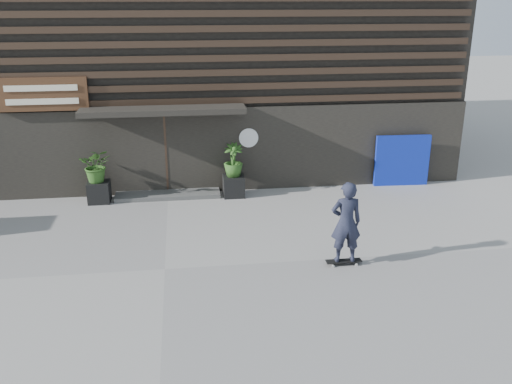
{
  "coord_description": "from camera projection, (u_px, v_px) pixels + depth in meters",
  "views": [
    {
      "loc": [
        0.52,
        -10.9,
        5.56
      ],
      "look_at": [
        2.18,
        1.56,
        1.1
      ],
      "focal_mm": 39.33,
      "sensor_mm": 36.0,
      "label": 1
    }
  ],
  "objects": [
    {
      "name": "ground",
      "position": [
        165.0,
        269.0,
        11.98
      ],
      "size": [
        80.0,
        80.0,
        0.0
      ],
      "primitive_type": "plane",
      "color": "gray",
      "rests_on": "ground"
    },
    {
      "name": "entrance_step",
      "position": [
        168.0,
        194.0,
        16.25
      ],
      "size": [
        3.0,
        0.8,
        0.12
      ],
      "primitive_type": "cube",
      "color": "#464644",
      "rests_on": "ground"
    },
    {
      "name": "bamboo_left",
      "position": [
        97.0,
        165.0,
        15.49
      ],
      "size": [
        0.86,
        0.75,
        0.96
      ],
      "primitive_type": "imported",
      "color": "#2D591E",
      "rests_on": "planter_pot_left"
    },
    {
      "name": "planter_pot_left",
      "position": [
        99.0,
        192.0,
        15.75
      ],
      "size": [
        0.6,
        0.6,
        0.6
      ],
      "primitive_type": "cube",
      "color": "black",
      "rests_on": "ground"
    },
    {
      "name": "blue_tarp",
      "position": [
        402.0,
        161.0,
        16.99
      ],
      "size": [
        1.67,
        0.19,
        1.56
      ],
      "primitive_type": "cube",
      "rotation": [
        0.0,
        0.0,
        -0.04
      ],
      "color": "#0C1E9D",
      "rests_on": "ground"
    },
    {
      "name": "building",
      "position": [
        164.0,
        40.0,
        19.95
      ],
      "size": [
        18.0,
        11.0,
        8.0
      ],
      "color": "black",
      "rests_on": "ground"
    },
    {
      "name": "bamboo_right",
      "position": [
        233.0,
        160.0,
        15.96
      ],
      "size": [
        0.54,
        0.54,
        0.96
      ],
      "primitive_type": "imported",
      "color": "#2D591E",
      "rests_on": "planter_pot_right"
    },
    {
      "name": "planter_pot_right",
      "position": [
        234.0,
        186.0,
        16.22
      ],
      "size": [
        0.6,
        0.6,
        0.6
      ],
      "primitive_type": "cube",
      "color": "black",
      "rests_on": "ground"
    },
    {
      "name": "skateboarder",
      "position": [
        346.0,
        223.0,
        11.85
      ],
      "size": [
        0.78,
        0.45,
        1.89
      ],
      "color": "black",
      "rests_on": "ground"
    }
  ]
}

